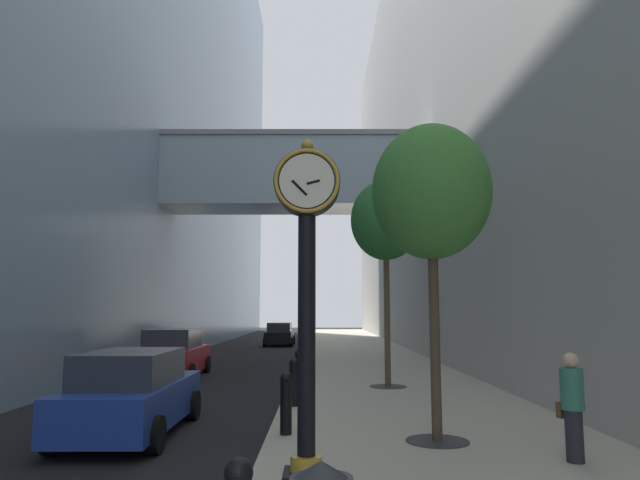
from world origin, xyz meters
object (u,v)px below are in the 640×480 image
Objects in this scene: bollard_fifth at (300,368)px; car_red_mid at (175,354)px; bollard_fourth at (295,381)px; bollard_third at (287,401)px; car_black_far at (281,334)px; street_clock at (308,296)px; street_tree_mid_near at (387,221)px; street_tree_near at (432,193)px; pedestrian_walking at (574,404)px; car_blue_near at (134,394)px.

car_red_mid reaches higher than bollard_fifth.
bollard_fourth is 8.49m from car_red_mid.
bollard_third is at bearing -90.00° from bollard_fifth.
bollard_third is at bearing -85.76° from car_black_far.
street_tree_mid_near reaches higher than street_clock.
car_black_far reaches higher than bollard_fifth.
car_black_far is at bearing 102.00° from street_tree_mid_near.
street_tree_near is at bearing -12.35° from bollard_third.
bollard_fourth is at bearing 90.00° from bollard_third.
bollard_fourth is 6.75m from pedestrian_walking.
car_red_mid reaches higher than bollard_third.
street_tree_near is 13.56m from car_red_mid.
car_blue_near is at bearing -117.96° from bollard_fifth.
car_blue_near is 9.80m from car_red_mid.
car_black_far is (-2.64, 33.15, -1.80)m from street_clock.
car_blue_near is (-5.69, 1.13, -3.74)m from street_tree_near.
bollard_fifth is 0.18× the size of street_tree_mid_near.
car_red_mid reaches higher than car_blue_near.
bollard_third is 1.00× the size of bollard_fourth.
bollard_fourth is 5.94m from street_tree_near.
street_tree_near reaches higher than street_clock.
street_tree_near reaches higher than pedestrian_walking.
street_clock is 4.31m from street_tree_near.
street_tree_mid_near is at bearing 68.07° from bollard_third.
bollard_fourth is 0.25× the size of car_blue_near.
bollard_fourth is 0.18× the size of street_tree_mid_near.
pedestrian_walking reaches higher than bollard_fifth.
street_tree_mid_near reaches higher than bollard_fourth.
bollard_fifth is 0.25× the size of car_black_far.
car_red_mid is at bearing -97.41° from car_black_far.
car_red_mid is at bearing 139.72° from bollard_fifth.
car_red_mid is 19.37m from car_black_far.
car_blue_near is at bearing -139.57° from bollard_fourth.
street_clock reaches higher than car_black_far.
car_blue_near reaches higher than bollard_fifth.
bollard_fourth is at bearing -56.57° from car_red_mid.
pedestrian_walking is at bearing -78.18° from street_tree_mid_near.
pedestrian_walking is 15.20m from car_red_mid.
street_clock is at bearing -69.76° from car_red_mid.
bollard_fourth is 3.12m from bollard_fifth.
bollard_fifth is 6.45m from car_blue_near.
pedestrian_walking is at bearing -61.41° from bollard_fifth.
pedestrian_walking is 32.04m from car_black_far.
bollard_third is at bearing -10.21° from car_blue_near.
street_tree_mid_near is at bearing -78.00° from car_black_far.
bollard_fourth is 3.97m from car_blue_near.
pedestrian_walking is at bearing -53.05° from car_red_mid.
car_red_mid is (-7.34, 10.79, -3.68)m from street_tree_near.
car_black_far is at bearing 94.74° from bollard_fourth.
street_tree_mid_near reaches higher than car_black_far.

